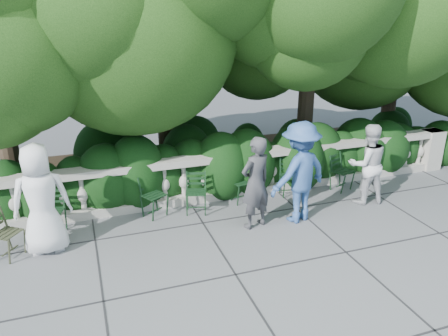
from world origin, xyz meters
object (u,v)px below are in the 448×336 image
object	(u,v)px
chair_a	(52,237)
chair_c	(245,204)
chair_e	(291,198)
chair_weathered	(18,258)
chair_b	(196,216)
person_older_blue	(300,172)
chair_f	(346,192)
chair_d	(160,218)
person_casual_man	(367,164)
person_woman_grey	(256,183)
person_businessman	(41,199)

from	to	relation	value
chair_a	chair_c	bearing A→B (deg)	18.19
chair_e	chair_weathered	world-z (taller)	same
chair_b	chair_e	world-z (taller)	same
person_older_blue	chair_c	bearing A→B (deg)	-70.46
chair_c	chair_f	xyz separation A→B (m)	(2.38, -0.14, 0.00)
chair_d	person_casual_man	world-z (taller)	person_casual_man
chair_d	person_woman_grey	world-z (taller)	person_woman_grey
chair_a	chair_c	xyz separation A→B (m)	(3.81, 0.17, 0.00)
chair_e	chair_f	bearing A→B (deg)	6.04
chair_b	chair_c	bearing A→B (deg)	26.89
chair_c	person_woman_grey	distance (m)	1.31
person_older_blue	chair_weathered	bearing A→B (deg)	-19.08
chair_b	person_casual_man	size ratio (longest dim) A/B	0.49
person_woman_grey	chair_f	bearing A→B (deg)	179.17
person_woman_grey	chair_weathered	bearing A→B (deg)	-21.76
chair_weathered	person_businessman	world-z (taller)	person_businessman
chair_weathered	chair_f	bearing A→B (deg)	-48.62
chair_weathered	person_older_blue	distance (m)	5.13
chair_c	chair_f	world-z (taller)	same
person_woman_grey	person_older_blue	distance (m)	0.89
chair_c	person_woman_grey	bearing A→B (deg)	-108.23
chair_a	person_casual_man	size ratio (longest dim) A/B	0.49
chair_d	chair_f	bearing A→B (deg)	-30.72
chair_a	chair_weathered	world-z (taller)	same
chair_c	chair_weathered	bearing A→B (deg)	-177.59
chair_d	chair_f	world-z (taller)	same
chair_f	chair_weathered	distance (m)	6.73
chair_d	chair_f	size ratio (longest dim) A/B	1.00
person_older_blue	chair_a	bearing A→B (deg)	-26.34
chair_e	person_woman_grey	size ratio (longest dim) A/B	0.48
chair_e	person_older_blue	bearing A→B (deg)	-100.84
chair_b	chair_weathered	distance (m)	3.25
chair_d	person_casual_man	size ratio (longest dim) A/B	0.49
chair_e	person_casual_man	bearing A→B (deg)	-15.85
chair_a	person_older_blue	distance (m)	4.68
chair_a	chair_weathered	xyz separation A→B (m)	(-0.52, -0.55, 0.00)
chair_e	person_woman_grey	world-z (taller)	person_woman_grey
chair_c	chair_a	bearing A→B (deg)	175.48
chair_weathered	person_older_blue	bearing A→B (deg)	-56.43
chair_weathered	person_woman_grey	bearing A→B (deg)	-56.84
chair_c	chair_weathered	distance (m)	4.39
chair_d	chair_e	world-z (taller)	same
chair_d	person_businessman	xyz separation A→B (m)	(-2.03, -0.55, 0.95)
chair_e	person_older_blue	distance (m)	1.40
chair_d	person_woman_grey	size ratio (longest dim) A/B	0.48
chair_b	chair_f	distance (m)	3.50
person_woman_grey	person_older_blue	bearing A→B (deg)	160.57
chair_e	person_casual_man	size ratio (longest dim) A/B	0.49
chair_a	person_older_blue	world-z (taller)	person_older_blue
chair_f	person_woman_grey	distance (m)	2.83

